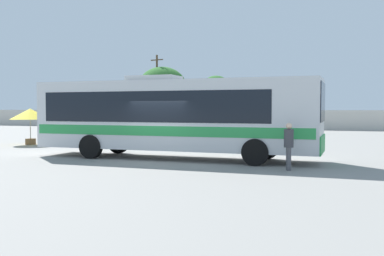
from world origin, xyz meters
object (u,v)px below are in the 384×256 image
coach_bus_silver_green (171,114)px  parked_car_second_silver (179,122)px  parked_car_leftmost_maroon (123,122)px  vendor_umbrella_near_gate_yellow (30,114)px  roadside_tree_midleft (216,89)px  utility_pole_near (157,89)px  roadside_tree_left (162,88)px  attendant_by_bus_door (289,144)px

coach_bus_silver_green → parked_car_second_silver: size_ratio=2.92×
parked_car_leftmost_maroon → coach_bus_silver_green: bearing=-58.4°
vendor_umbrella_near_gate_yellow → roadside_tree_midleft: 29.77m
parked_car_leftmost_maroon → utility_pole_near: utility_pole_near is taller
coach_bus_silver_green → roadside_tree_left: 35.19m
roadside_tree_left → roadside_tree_midleft: (6.41, 1.43, -0.13)m
utility_pole_near → parked_car_second_silver: bearing=-50.8°
coach_bus_silver_green → roadside_tree_midleft: size_ratio=2.05×
parked_car_leftmost_maroon → roadside_tree_midleft: size_ratio=0.75×
attendant_by_bus_door → parked_car_leftmost_maroon: size_ratio=0.37×
attendant_by_bus_door → vendor_umbrella_near_gate_yellow: (-16.15, 6.41, 0.88)m
coach_bus_silver_green → parked_car_second_silver: (-9.18, 25.62, -1.17)m
parked_car_leftmost_maroon → roadside_tree_left: roadside_tree_left is taller
utility_pole_near → roadside_tree_left: size_ratio=1.20×
utility_pole_near → roadside_tree_midleft: bearing=13.2°
roadside_tree_left → roadside_tree_midleft: size_ratio=1.18×
attendant_by_bus_door → parked_car_second_silver: attendant_by_bus_door is taller
attendant_by_bus_door → parked_car_second_silver: (-14.51, 27.78, -0.19)m
utility_pole_near → roadside_tree_left: 0.67m
parked_car_second_silver → utility_pole_near: bearing=129.2°
parked_car_second_silver → roadside_tree_left: 9.00m
roadside_tree_left → vendor_umbrella_near_gate_yellow: bearing=-83.9°
parked_car_leftmost_maroon → utility_pole_near: bearing=84.2°
utility_pole_near → roadside_tree_midleft: size_ratio=1.42×
roadside_tree_left → roadside_tree_midleft: 6.57m
attendant_by_bus_door → roadside_tree_midleft: 38.22m
coach_bus_silver_green → roadside_tree_midleft: bearing=102.4°
parked_car_second_silver → roadside_tree_left: roadside_tree_left is taller
coach_bus_silver_green → utility_pole_near: size_ratio=1.45×
parked_car_second_silver → roadside_tree_midleft: (1.78, 8.07, 3.81)m
roadside_tree_midleft → parked_car_second_silver: bearing=-102.5°
vendor_umbrella_near_gate_yellow → roadside_tree_left: bearing=96.1°
attendant_by_bus_door → utility_pole_near: 39.66m
coach_bus_silver_green → roadside_tree_left: (-13.80, 32.25, 2.77)m
vendor_umbrella_near_gate_yellow → parked_car_leftmost_maroon: size_ratio=0.51×
utility_pole_near → attendant_by_bus_door: bearing=-60.0°
coach_bus_silver_green → vendor_umbrella_near_gate_yellow: size_ratio=5.33×
attendant_by_bus_door → roadside_tree_left: roadside_tree_left is taller
attendant_by_bus_door → vendor_umbrella_near_gate_yellow: size_ratio=0.72×
coach_bus_silver_green → vendor_umbrella_near_gate_yellow: (-10.82, 4.24, -0.11)m
parked_car_leftmost_maroon → roadside_tree_midleft: (7.77, 9.06, 3.79)m
coach_bus_silver_green → attendant_by_bus_door: (5.34, -2.17, -0.98)m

